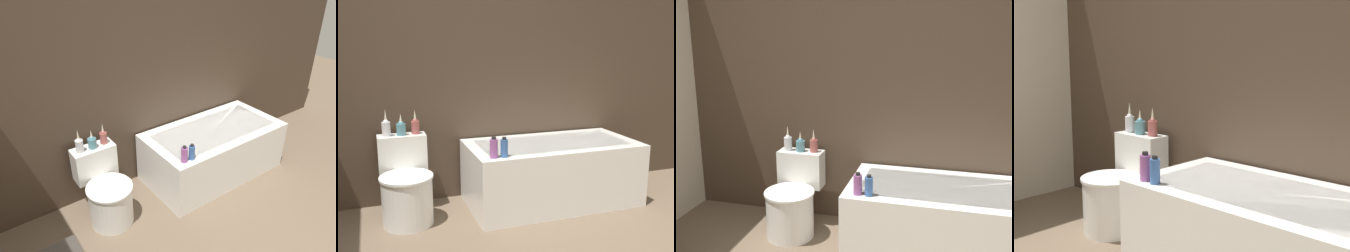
# 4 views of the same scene
# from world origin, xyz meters

# --- Properties ---
(wall_back_tiled) EXTENTS (6.40, 0.06, 2.60)m
(wall_back_tiled) POSITION_xyz_m (0.00, 2.16, 1.30)
(wall_back_tiled) COLOR #423326
(wall_back_tiled) RESTS_ON ground_plane
(bathtub) EXTENTS (1.53, 0.78, 0.57)m
(bathtub) POSITION_xyz_m (0.79, 1.72, 0.29)
(bathtub) COLOR white
(bathtub) RESTS_ON ground
(toilet) EXTENTS (0.43, 0.60, 0.68)m
(toilet) POSITION_xyz_m (-0.51, 1.76, 0.29)
(toilet) COLOR white
(toilet) RESTS_ON ground
(vase_gold) EXTENTS (0.07, 0.07, 0.23)m
(vase_gold) POSITION_xyz_m (-0.63, 1.97, 0.76)
(vase_gold) COLOR silver
(vase_gold) RESTS_ON toilet
(vase_silver) EXTENTS (0.08, 0.08, 0.19)m
(vase_silver) POSITION_xyz_m (-0.51, 1.97, 0.74)
(vase_silver) COLOR teal
(vase_silver) RESTS_ON toilet
(vase_bronze) EXTENTS (0.07, 0.07, 0.21)m
(vase_bronze) POSITION_xyz_m (-0.39, 1.99, 0.75)
(vase_bronze) COLOR #994C47
(vase_bronze) RESTS_ON toilet
(shampoo_bottle_tall) EXTENTS (0.06, 0.06, 0.17)m
(shampoo_bottle_tall) POSITION_xyz_m (0.14, 1.43, 0.64)
(shampoo_bottle_tall) COLOR #8C4C8C
(shampoo_bottle_tall) RESTS_ON bathtub
(shampoo_bottle_short) EXTENTS (0.06, 0.06, 0.16)m
(shampoo_bottle_short) POSITION_xyz_m (0.23, 1.42, 0.64)
(shampoo_bottle_short) COLOR #335999
(shampoo_bottle_short) RESTS_ON bathtub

